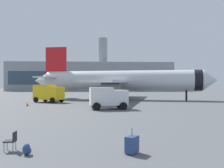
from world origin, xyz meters
TOP-DOWN VIEW (x-y plane):
  - airplane_at_gate at (4.51, 44.18)m, footprint 35.31×32.16m
  - airplane_taxiing at (33.01, 109.67)m, footprint 23.81×26.27m
  - service_truck at (-7.92, 37.54)m, footprint 5.27×4.26m
  - cargo_van at (1.37, 25.56)m, footprint 4.61×2.77m
  - safety_cone_near at (-7.79, 42.51)m, footprint 0.44×0.44m
  - safety_cone_mid at (-9.41, 30.62)m, footprint 0.44×0.44m
  - rolling_suitcase at (1.61, 6.29)m, footprint 0.68×0.75m
  - traveller_backpack at (-2.81, 6.32)m, footprint 0.36×0.40m
  - gate_chair at (-3.66, 7.01)m, footprint 0.48×0.48m
  - terminal_building at (-2.89, 115.85)m, footprint 74.26×18.96m

SIDE VIEW (x-z plane):
  - traveller_backpack at x=-2.81m, z-range -0.01..0.47m
  - safety_cone_near at x=-7.79m, z-range -0.01..0.59m
  - safety_cone_mid at x=-9.41m, z-range -0.01..0.61m
  - rolling_suitcase at x=1.61m, z-range -0.16..0.94m
  - gate_chair at x=-3.66m, z-range 0.07..0.93m
  - cargo_van at x=1.37m, z-range 0.15..2.75m
  - service_truck at x=-7.92m, z-range 0.16..3.05m
  - airplane_taxiing at x=33.01m, z-range -1.17..6.56m
  - airplane_at_gate at x=4.51m, z-range -1.59..8.91m
  - terminal_building at x=-2.89m, z-range -5.84..19.04m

